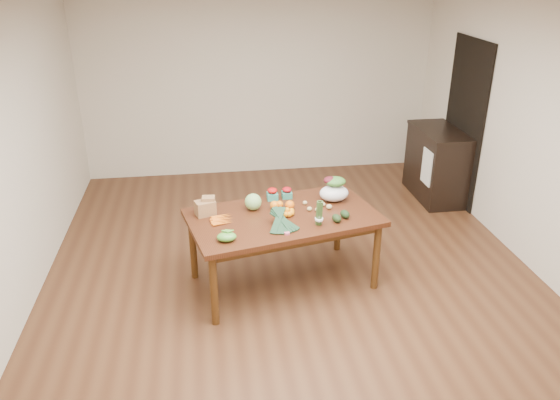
{
  "coord_description": "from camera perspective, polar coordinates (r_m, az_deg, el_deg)",
  "views": [
    {
      "loc": [
        -0.81,
        -4.73,
        3.03
      ],
      "look_at": [
        -0.13,
        0.0,
        0.86
      ],
      "focal_mm": 35.0,
      "sensor_mm": 36.0,
      "label": 1
    }
  ],
  "objects": [
    {
      "name": "carrots",
      "position": [
        5.11,
        -6.06,
        -2.02
      ],
      "size": [
        0.26,
        0.26,
        0.03
      ],
      "primitive_type": null,
      "rotation": [
        0.0,
        0.0,
        0.22
      ],
      "color": "orange",
      "rests_on": "dining_table"
    },
    {
      "name": "asparagus_bundle",
      "position": [
        4.96,
        4.12,
        -1.37
      ],
      "size": [
        0.1,
        0.13,
        0.26
      ],
      "primitive_type": null,
      "rotation": [
        0.15,
        0.0,
        0.22
      ],
      "color": "#486C31",
      "rests_on": "dining_table"
    },
    {
      "name": "potato_b",
      "position": [
        5.28,
        3.91,
        -1.0
      ],
      "size": [
        0.04,
        0.04,
        0.04
      ],
      "primitive_type": "ellipsoid",
      "color": "#D9C97D",
      "rests_on": "dining_table"
    },
    {
      "name": "avocado_a",
      "position": [
        5.08,
        5.93,
        -1.91
      ],
      "size": [
        0.1,
        0.13,
        0.08
      ],
      "primitive_type": "ellipsoid",
      "rotation": [
        0.0,
        0.0,
        0.3
      ],
      "color": "black",
      "rests_on": "dining_table"
    },
    {
      "name": "cabbage",
      "position": [
        5.28,
        -2.83,
        -0.19
      ],
      "size": [
        0.16,
        0.16,
        0.16
      ],
      "primitive_type": "sphere",
      "color": "#80B266",
      "rests_on": "dining_table"
    },
    {
      "name": "potato_a",
      "position": [
        5.28,
        3.1,
        -0.93
      ],
      "size": [
        0.05,
        0.04,
        0.04
      ],
      "primitive_type": "ellipsoid",
      "color": "tan",
      "rests_on": "dining_table"
    },
    {
      "name": "floor",
      "position": [
        5.68,
        1.26,
        -7.83
      ],
      "size": [
        6.0,
        6.0,
        0.0
      ],
      "primitive_type": "plane",
      "color": "#55331D",
      "rests_on": "ground"
    },
    {
      "name": "snap_pea_bag",
      "position": [
        4.75,
        -5.6,
        -3.85
      ],
      "size": [
        0.17,
        0.13,
        0.08
      ],
      "primitive_type": "ellipsoid",
      "color": "#519633",
      "rests_on": "dining_table"
    },
    {
      "name": "dining_table",
      "position": [
        5.37,
        0.33,
        -5.19
      ],
      "size": [
        1.95,
        1.35,
        0.75
      ],
      "primitive_type": "cube",
      "rotation": [
        0.0,
        0.0,
        0.22
      ],
      "color": "#462110",
      "rests_on": "floor"
    },
    {
      "name": "potato_e",
      "position": [
        5.33,
        5.16,
        -0.71
      ],
      "size": [
        0.06,
        0.05,
        0.05
      ],
      "primitive_type": "ellipsoid",
      "color": "tan",
      "rests_on": "dining_table"
    },
    {
      "name": "salad_bag",
      "position": [
        5.48,
        5.68,
        1.02
      ],
      "size": [
        0.34,
        0.28,
        0.23
      ],
      "primitive_type": null,
      "rotation": [
        0.0,
        0.0,
        0.22
      ],
      "color": "silver",
      "rests_on": "dining_table"
    },
    {
      "name": "potato_d",
      "position": [
        5.41,
        2.63,
        -0.28
      ],
      "size": [
        0.05,
        0.04,
        0.04
      ],
      "primitive_type": "ellipsoid",
      "color": "#D2C679",
      "rests_on": "dining_table"
    },
    {
      "name": "strawberry_basket_a",
      "position": [
        5.51,
        -0.81,
        0.55
      ],
      "size": [
        0.13,
        0.13,
        0.1
      ],
      "primitive_type": null,
      "rotation": [
        0.0,
        0.0,
        0.22
      ],
      "color": "red",
      "rests_on": "dining_table"
    },
    {
      "name": "cabinet",
      "position": [
        7.55,
        16.01,
        3.64
      ],
      "size": [
        0.52,
        1.02,
        0.94
      ],
      "primitive_type": "cube",
      "color": "black",
      "rests_on": "floor"
    },
    {
      "name": "potato_c",
      "position": [
        5.39,
        4.54,
        -0.46
      ],
      "size": [
        0.05,
        0.04,
        0.04
      ],
      "primitive_type": "ellipsoid",
      "color": "#DAB27E",
      "rests_on": "dining_table"
    },
    {
      "name": "avocado_b",
      "position": [
        5.16,
        6.8,
        -1.48
      ],
      "size": [
        0.11,
        0.13,
        0.08
      ],
      "primitive_type": "ellipsoid",
      "rotation": [
        0.0,
        0.0,
        0.3
      ],
      "color": "black",
      "rests_on": "dining_table"
    },
    {
      "name": "orange_b",
      "position": [
        5.33,
        -0.05,
        -0.46
      ],
      "size": [
        0.07,
        0.07,
        0.07
      ],
      "primitive_type": "sphere",
      "color": "orange",
      "rests_on": "dining_table"
    },
    {
      "name": "paper_bag",
      "position": [
        5.22,
        -7.83,
        -0.68
      ],
      "size": [
        0.28,
        0.25,
        0.17
      ],
      "primitive_type": null,
      "rotation": [
        0.0,
        0.0,
        0.22
      ],
      "color": "brown",
      "rests_on": "dining_table"
    },
    {
      "name": "orange_c",
      "position": [
        5.3,
        1.03,
        -0.52
      ],
      "size": [
        0.09,
        0.09,
        0.09
      ],
      "primitive_type": "sphere",
      "color": "orange",
      "rests_on": "dining_table"
    },
    {
      "name": "room_walls",
      "position": [
        5.08,
        1.4,
        5.14
      ],
      "size": [
        5.02,
        6.02,
        2.7
      ],
      "color": "beige",
      "rests_on": "floor"
    },
    {
      "name": "strawberry_basket_b",
      "position": [
        5.55,
        0.72,
        0.68
      ],
      "size": [
        0.12,
        0.12,
        0.09
      ],
      "primitive_type": null,
      "rotation": [
        0.0,
        0.0,
        0.22
      ],
      "color": "#BA0C18",
      "rests_on": "dining_table"
    },
    {
      "name": "kale_bunch",
      "position": [
        4.9,
        0.3,
        -2.25
      ],
      "size": [
        0.4,
        0.46,
        0.16
      ],
      "primitive_type": null,
      "rotation": [
        0.0,
        0.0,
        0.22
      ],
      "color": "#153120",
      "rests_on": "dining_table"
    },
    {
      "name": "dish_towel",
      "position": [
        7.17,
        15.08,
        3.34
      ],
      "size": [
        0.02,
        0.28,
        0.45
      ],
      "primitive_type": "cube",
      "color": "white",
      "rests_on": "cabinet"
    },
    {
      "name": "doorway_dark",
      "position": [
        7.4,
        18.66,
        7.65
      ],
      "size": [
        0.02,
        1.0,
        2.1
      ],
      "primitive_type": "cube",
      "color": "black",
      "rests_on": "floor"
    },
    {
      "name": "orange_a",
      "position": [
        5.3,
        -0.58,
        -0.55
      ],
      "size": [
        0.09,
        0.09,
        0.09
      ],
      "primitive_type": "sphere",
      "color": "orange",
      "rests_on": "dining_table"
    },
    {
      "name": "mandarin_cluster",
      "position": [
        5.17,
        0.74,
        -1.19
      ],
      "size": [
        0.21,
        0.21,
        0.09
      ],
      "primitive_type": null,
      "rotation": [
        0.0,
        0.0,
        0.22
      ],
      "color": "orange",
      "rests_on": "dining_table"
    }
  ]
}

